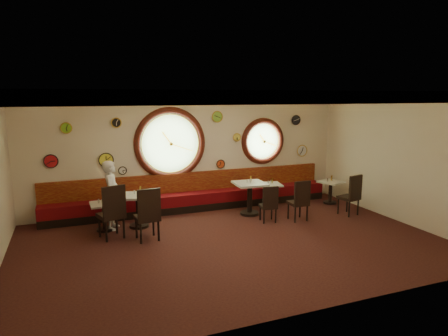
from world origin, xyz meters
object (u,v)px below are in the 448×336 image
condiment_e_pepper (332,179)px  condiment_b_salt (134,192)px  condiment_c_bottle (251,179)px  condiment_d_bottle (272,181)px  condiment_a_pepper (102,201)px  table_a (104,213)px  condiment_c_salt (247,181)px  condiment_b_pepper (139,192)px  condiment_d_pepper (271,182)px  table_e (330,189)px  waiter (112,195)px  table_d (270,192)px  condiment_a_bottle (108,198)px  condiment_e_bottle (332,178)px  condiment_c_pepper (251,181)px  chair_a (113,208)px  chair_c (269,202)px  condiment_e_salt (328,180)px  table_b (138,207)px  table_c (250,194)px  condiment_b_bottle (140,190)px  chair_d (300,198)px  chair_e (352,192)px  condiment_d_salt (268,182)px  condiment_a_salt (99,201)px

condiment_e_pepper → condiment_b_salt: bearing=-179.7°
condiment_c_bottle → condiment_d_bottle: size_ratio=0.97×
condiment_b_salt → condiment_a_pepper: (-0.76, -0.05, -0.14)m
table_a → condiment_c_salt: size_ratio=7.28×
condiment_c_salt → condiment_b_pepper: size_ratio=0.84×
condiment_c_salt → condiment_d_pepper: (0.95, 0.46, -0.20)m
condiment_c_bottle → table_e: bearing=-0.2°
waiter → table_d: bearing=-68.6°
condiment_d_pepper → condiment_a_bottle: bearing=-175.9°
condiment_d_bottle → condiment_e_bottle: 1.84m
condiment_c_pepper → condiment_d_bottle: bearing=31.4°
chair_a → condiment_c_pepper: chair_a is taller
condiment_b_salt → condiment_c_pepper: bearing=-3.4°
chair_c → condiment_e_salt: bearing=30.8°
condiment_d_pepper → table_b: bearing=-173.4°
waiter → table_c: bearing=-75.5°
chair_c → condiment_b_salt: chair_c is taller
condiment_c_salt → condiment_d_bottle: condiment_c_salt is taller
condiment_d_bottle → condiment_b_bottle: bearing=-174.5°
waiter → condiment_d_bottle: bearing=-68.2°
condiment_b_pepper → condiment_e_bottle: condiment_b_pepper is taller
table_e → chair_d: chair_d is taller
chair_e → table_a: bearing=156.9°
condiment_a_pepper → condiment_c_bottle: bearing=1.2°
table_d → waiter: size_ratio=0.43×
table_d → table_c: bearing=-150.7°
condiment_b_bottle → chair_c: bearing=-17.9°
condiment_c_pepper → condiment_c_bottle: (0.10, 0.20, 0.02)m
condiment_b_bottle → waiter: size_ratio=0.10×
chair_a → waiter: waiter is taller
chair_c → condiment_e_pepper: (2.59, 0.96, 0.18)m
condiment_e_salt → condiment_d_salt: bearing=169.0°
condiment_c_salt → condiment_d_salt: condiment_c_salt is taller
condiment_a_salt → condiment_e_pepper: size_ratio=1.04×
condiment_a_pepper → condiment_e_bottle: 6.50m
table_d → chair_d: chair_d is taller
condiment_e_bottle → condiment_b_pepper: bearing=-178.3°
table_d → condiment_c_bottle: 0.99m
condiment_a_pepper → condiment_e_salt: condiment_e_salt is taller
condiment_d_bottle → condiment_e_bottle: bearing=-9.9°
condiment_d_pepper → condiment_a_bottle: condiment_a_bottle is taller
chair_e → condiment_b_salt: bearing=155.0°
table_e → condiment_b_bottle: 5.54m
chair_a → chair_c: size_ratio=1.31×
chair_d → condiment_a_pepper: (-4.69, 1.04, 0.11)m
table_c → condiment_a_pepper: (-3.75, 0.07, 0.16)m
chair_d → condiment_d_bottle: 1.51m
condiment_c_pepper → chair_e: bearing=-22.1°
condiment_e_bottle → condiment_c_pepper: bearing=-174.6°
table_d → condiment_c_salt: 1.16m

